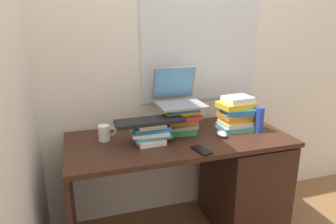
# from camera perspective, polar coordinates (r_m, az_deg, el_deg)

# --- Properties ---
(wall_back) EXTENTS (6.00, 0.06, 2.60)m
(wall_back) POSITION_cam_1_polar(r_m,az_deg,el_deg) (2.17, -0.96, 12.93)
(wall_back) COLOR silver
(wall_back) RESTS_ON ground
(wall_left) EXTENTS (0.05, 6.00, 2.60)m
(wall_left) POSITION_cam_1_polar(r_m,az_deg,el_deg) (1.73, -27.10, 10.19)
(wall_left) COLOR beige
(wall_left) RESTS_ON ground
(desk) EXTENTS (1.42, 0.64, 0.73)m
(desk) POSITION_cam_1_polar(r_m,az_deg,el_deg) (2.21, 11.26, -11.87)
(desk) COLOR #381E14
(desk) RESTS_ON ground
(book_stack_tall) EXTENTS (0.24, 0.21, 0.19)m
(book_stack_tall) POSITION_cam_1_polar(r_m,az_deg,el_deg) (2.00, 2.46, -1.43)
(book_stack_tall) COLOR #338C4C
(book_stack_tall) RESTS_ON desk
(book_stack_keyboard_riser) EXTENTS (0.24, 0.19, 0.13)m
(book_stack_keyboard_riser) POSITION_cam_1_polar(r_m,az_deg,el_deg) (1.86, -3.38, -3.86)
(book_stack_keyboard_riser) COLOR white
(book_stack_keyboard_riser) RESTS_ON desk
(book_stack_side) EXTENTS (0.25, 0.20, 0.23)m
(book_stack_side) POSITION_cam_1_polar(r_m,az_deg,el_deg) (2.11, 12.82, -0.36)
(book_stack_side) COLOR teal
(book_stack_side) RESTS_ON desk
(laptop) EXTENTS (0.30, 0.30, 0.24)m
(laptop) POSITION_cam_1_polar(r_m,az_deg,el_deg) (2.01, 1.88, 3.15)
(laptop) COLOR gray
(laptop) RESTS_ON book_stack_tall
(keyboard) EXTENTS (0.43, 0.16, 0.02)m
(keyboard) POSITION_cam_1_polar(r_m,az_deg,el_deg) (1.83, -3.42, -1.74)
(keyboard) COLOR black
(keyboard) RESTS_ON book_stack_keyboard_riser
(computer_mouse) EXTENTS (0.06, 0.10, 0.04)m
(computer_mouse) POSITION_cam_1_polar(r_m,az_deg,el_deg) (1.99, 10.10, -4.05)
(computer_mouse) COLOR #A5A8AD
(computer_mouse) RESTS_ON desk
(mug) EXTENTS (0.11, 0.07, 0.10)m
(mug) POSITION_cam_1_polar(r_m,az_deg,el_deg) (1.93, -11.87, -3.90)
(mug) COLOR white
(mug) RESTS_ON desk
(water_bottle) EXTENTS (0.06, 0.06, 0.17)m
(water_bottle) POSITION_cam_1_polar(r_m,az_deg,el_deg) (2.11, 16.83, -1.41)
(water_bottle) COLOR #263FA5
(water_bottle) RESTS_ON desk
(cell_phone) EXTENTS (0.09, 0.15, 0.01)m
(cell_phone) POSITION_cam_1_polar(r_m,az_deg,el_deg) (1.76, 6.37, -7.17)
(cell_phone) COLOR black
(cell_phone) RESTS_ON desk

